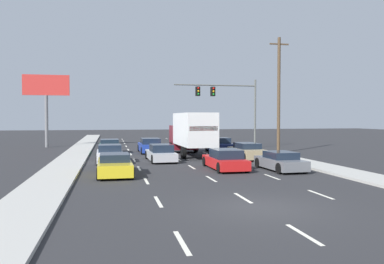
# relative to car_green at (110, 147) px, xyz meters

# --- Properties ---
(ground_plane) EXTENTS (140.00, 140.00, 0.00)m
(ground_plane) POSITION_rel_car_green_xyz_m (5.23, 2.00, -0.60)
(ground_plane) COLOR #2B2B2D
(sidewalk_right) EXTENTS (2.27, 80.00, 0.14)m
(sidewalk_right) POSITION_rel_car_green_xyz_m (13.31, -3.00, -0.53)
(sidewalk_right) COLOR #B2AFA8
(sidewalk_right) RESTS_ON ground_plane
(sidewalk_left) EXTENTS (2.27, 80.00, 0.14)m
(sidewalk_left) POSITION_rel_car_green_xyz_m (-2.86, -3.00, -0.53)
(sidewalk_left) COLOR #B2AFA8
(sidewalk_left) RESTS_ON ground_plane
(lane_markings) EXTENTS (6.94, 57.00, 0.01)m
(lane_markings) POSITION_rel_car_green_xyz_m (5.23, -3.72, -0.59)
(lane_markings) COLOR silver
(lane_markings) RESTS_ON ground_plane
(car_green) EXTENTS (1.93, 4.34, 1.28)m
(car_green) POSITION_rel_car_green_xyz_m (0.00, 0.00, 0.00)
(car_green) COLOR #196B38
(car_green) RESTS_ON ground_plane
(car_white) EXTENTS (1.94, 4.27, 1.30)m
(car_white) POSITION_rel_car_green_xyz_m (0.02, -7.41, -0.00)
(car_white) COLOR white
(car_white) RESTS_ON ground_plane
(car_yellow) EXTENTS (1.96, 4.71, 1.20)m
(car_yellow) POSITION_rel_car_green_xyz_m (0.28, -13.67, -0.04)
(car_yellow) COLOR yellow
(car_yellow) RESTS_ON ground_plane
(car_blue) EXTENTS (2.02, 4.46, 1.35)m
(car_blue) POSITION_rel_car_green_xyz_m (3.65, -0.03, 0.02)
(car_blue) COLOR #1E389E
(car_blue) RESTS_ON ground_plane
(car_silver) EXTENTS (1.97, 4.64, 1.26)m
(car_silver) POSITION_rel_car_green_xyz_m (3.73, -7.26, -0.03)
(car_silver) COLOR #B7BABF
(car_silver) RESTS_ON ground_plane
(box_truck) EXTENTS (2.75, 8.52, 3.61)m
(box_truck) POSITION_rel_car_green_xyz_m (6.80, -3.66, 1.45)
(box_truck) COLOR white
(box_truck) RESTS_ON ground_plane
(car_red) EXTENTS (1.92, 4.57, 1.27)m
(car_red) POSITION_rel_car_green_xyz_m (7.06, -12.66, -0.02)
(car_red) COLOR red
(car_red) RESTS_ON ground_plane
(car_navy) EXTENTS (2.04, 4.10, 1.35)m
(car_navy) POSITION_rel_car_green_xyz_m (10.15, -0.73, 0.01)
(car_navy) COLOR #141E4C
(car_navy) RESTS_ON ground_plane
(car_tan) EXTENTS (1.89, 4.59, 1.26)m
(car_tan) POSITION_rel_car_green_xyz_m (10.53, -7.05, -0.01)
(car_tan) COLOR tan
(car_tan) RESTS_ON ground_plane
(car_gray) EXTENTS (1.95, 4.18, 1.15)m
(car_gray) POSITION_rel_car_green_xyz_m (10.23, -13.82, -0.06)
(car_gray) COLOR slate
(car_gray) RESTS_ON ground_plane
(traffic_signal_mast) EXTENTS (8.76, 0.69, 7.23)m
(traffic_signal_mast) POSITION_rel_car_green_xyz_m (11.52, 3.01, 4.73)
(traffic_signal_mast) COLOR #595B56
(traffic_signal_mast) RESTS_ON ground_plane
(utility_pole_mid) EXTENTS (1.80, 0.28, 10.43)m
(utility_pole_mid) POSITION_rel_car_green_xyz_m (14.99, -3.00, 4.76)
(utility_pole_mid) COLOR brown
(utility_pole_mid) RESTS_ON ground_plane
(roadside_billboard) EXTENTS (4.87, 0.36, 7.89)m
(roadside_billboard) POSITION_rel_car_green_xyz_m (-6.71, 8.92, 5.18)
(roadside_billboard) COLOR slate
(roadside_billboard) RESTS_ON ground_plane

